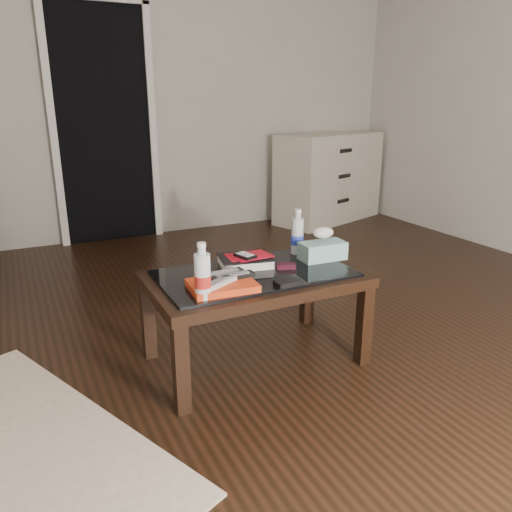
{
  "coord_description": "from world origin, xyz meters",
  "views": [
    {
      "loc": [
        -1.18,
        -2.11,
        1.25
      ],
      "look_at": [
        -0.21,
        -0.14,
        0.55
      ],
      "focal_mm": 35.0,
      "sensor_mm": 36.0,
      "label": 1
    }
  ],
  "objects": [
    {
      "name": "flip_phone",
      "position": [
        -0.05,
        -0.13,
        0.47
      ],
      "size": [
        0.1,
        0.08,
        0.02
      ],
      "primitive_type": "cube",
      "rotation": [
        0.0,
        0.0,
        -0.41
      ],
      "color": "black",
      "rests_on": "coffee_table"
    },
    {
      "name": "remote_black_front",
      "position": [
        -0.37,
        -0.22,
        0.5
      ],
      "size": [
        0.2,
        0.06,
        0.02
      ],
      "primitive_type": "cube",
      "rotation": [
        0.0,
        0.0,
        0.04
      ],
      "color": "black",
      "rests_on": "magazines"
    },
    {
      "name": "dvd_mailers",
      "position": [
        -0.2,
        -0.0,
        0.51
      ],
      "size": [
        0.2,
        0.15,
        0.01
      ],
      "primitive_type": "cube",
      "rotation": [
        0.0,
        0.0,
        -0.08
      ],
      "color": "#AE0B1C",
      "rests_on": "textbook"
    },
    {
      "name": "ground",
      "position": [
        0.0,
        0.0,
        0.0
      ],
      "size": [
        5.0,
        5.0,
        0.0
      ],
      "primitive_type": "plane",
      "color": "black",
      "rests_on": "ground"
    },
    {
      "name": "textbook",
      "position": [
        -0.21,
        -0.01,
        0.48
      ],
      "size": [
        0.28,
        0.24,
        0.05
      ],
      "primitive_type": "cube",
      "rotation": [
        0.0,
        0.0,
        -0.19
      ],
      "color": "black",
      "rests_on": "coffee_table"
    },
    {
      "name": "tissue_box",
      "position": [
        0.19,
        -0.09,
        0.51
      ],
      "size": [
        0.23,
        0.13,
        0.09
      ],
      "primitive_type": "cube",
      "rotation": [
        0.0,
        0.0,
        -0.04
      ],
      "color": "#21757B",
      "rests_on": "coffee_table"
    },
    {
      "name": "doorway",
      "position": [
        -0.4,
        2.47,
        1.02
      ],
      "size": [
        0.9,
        0.08,
        2.07
      ],
      "color": "black",
      "rests_on": "ground"
    },
    {
      "name": "coffee_table",
      "position": [
        -0.21,
        -0.12,
        0.4
      ],
      "size": [
        1.0,
        0.6,
        0.46
      ],
      "color": "black",
      "rests_on": "ground"
    },
    {
      "name": "wallet",
      "position": [
        -0.15,
        -0.33,
        0.47
      ],
      "size": [
        0.12,
        0.07,
        0.02
      ],
      "primitive_type": "cube",
      "rotation": [
        0.0,
        0.0,
        0.01
      ],
      "color": "black",
      "rests_on": "coffee_table"
    },
    {
      "name": "water_bottle_right",
      "position": [
        0.12,
        0.06,
        0.58
      ],
      "size": [
        0.07,
        0.07,
        0.24
      ],
      "primitive_type": "cylinder",
      "rotation": [
        0.0,
        0.0,
        0.08
      ],
      "color": "silver",
      "rests_on": "coffee_table"
    },
    {
      "name": "remote_silver",
      "position": [
        -0.45,
        -0.27,
        0.5
      ],
      "size": [
        0.2,
        0.14,
        0.02
      ],
      "primitive_type": "cube",
      "rotation": [
        0.0,
        0.0,
        0.49
      ],
      "color": "#AFAEB3",
      "rests_on": "magazines"
    },
    {
      "name": "dresser",
      "position": [
        1.8,
        2.23,
        0.45
      ],
      "size": [
        1.3,
        0.86,
        0.9
      ],
      "rotation": [
        0.0,
        0.0,
        0.32
      ],
      "color": "beige",
      "rests_on": "ground"
    },
    {
      "name": "ipod",
      "position": [
        -0.22,
        -0.03,
        0.52
      ],
      "size": [
        0.09,
        0.12,
        0.02
      ],
      "primitive_type": "cube",
      "rotation": [
        0.0,
        0.0,
        0.29
      ],
      "color": "black",
      "rests_on": "dvd_mailers"
    },
    {
      "name": "remote_black_back",
      "position": [
        -0.4,
        -0.17,
        0.5
      ],
      "size": [
        0.2,
        0.07,
        0.02
      ],
      "primitive_type": "cube",
      "rotation": [
        0.0,
        0.0,
        0.09
      ],
      "color": "black",
      "rests_on": "magazines"
    },
    {
      "name": "room_shell",
      "position": [
        0.0,
        0.0,
        1.62
      ],
      "size": [
        5.0,
        5.0,
        5.0
      ],
      "color": "beige",
      "rests_on": "ground"
    },
    {
      "name": "magazines",
      "position": [
        -0.43,
        -0.25,
        0.48
      ],
      "size": [
        0.3,
        0.23,
        0.03
      ],
      "primitive_type": "cube",
      "rotation": [
        0.0,
        0.0,
        -0.08
      ],
      "color": "red",
      "rests_on": "coffee_table"
    },
    {
      "name": "water_bottle_left",
      "position": [
        -0.54,
        -0.31,
        0.58
      ],
      "size": [
        0.08,
        0.08,
        0.24
      ],
      "primitive_type": "cylinder",
      "rotation": [
        0.0,
        0.0,
        -0.19
      ],
      "color": "white",
      "rests_on": "coffee_table"
    }
  ]
}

